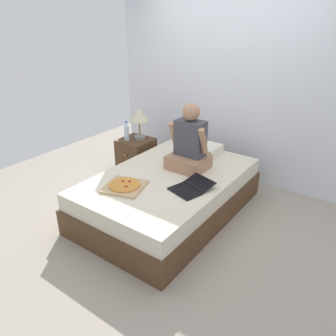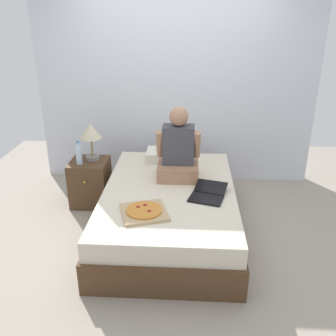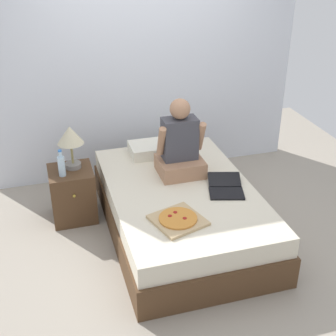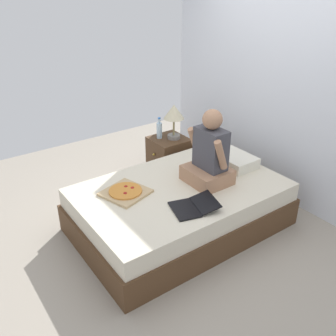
{
  "view_description": "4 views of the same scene",
  "coord_description": "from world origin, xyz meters",
  "px_view_note": "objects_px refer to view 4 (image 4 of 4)",
  "views": [
    {
      "loc": [
        1.97,
        -2.74,
        2.16
      ],
      "look_at": [
        0.11,
        -0.18,
        0.68
      ],
      "focal_mm": 35.0,
      "sensor_mm": 36.0,
      "label": 1
    },
    {
      "loc": [
        0.2,
        -3.48,
        2.21
      ],
      "look_at": [
        -0.01,
        -0.13,
        0.78
      ],
      "focal_mm": 40.0,
      "sensor_mm": 36.0,
      "label": 2
    },
    {
      "loc": [
        -1.21,
        -3.67,
        2.77
      ],
      "look_at": [
        -0.14,
        -0.01,
        0.74
      ],
      "focal_mm": 50.0,
      "sensor_mm": 36.0,
      "label": 3
    },
    {
      "loc": [
        2.62,
        -2.02,
        2.43
      ],
      "look_at": [
        -0.06,
        -0.12,
        0.72
      ],
      "focal_mm": 40.0,
      "sensor_mm": 36.0,
      "label": 4
    }
  ],
  "objects_px": {
    "water_bottle": "(159,130)",
    "laptop": "(192,207)",
    "nightstand_left": "(169,158)",
    "bed": "(180,207)",
    "pizza_box": "(125,192)",
    "lamp_on_left_nightstand": "(174,114)",
    "person_seated": "(209,156)"
  },
  "relations": [
    {
      "from": "water_bottle",
      "to": "laptop",
      "type": "distance_m",
      "value": 1.6
    },
    {
      "from": "nightstand_left",
      "to": "water_bottle",
      "type": "height_order",
      "value": "water_bottle"
    },
    {
      "from": "water_bottle",
      "to": "laptop",
      "type": "relative_size",
      "value": 0.57
    },
    {
      "from": "nightstand_left",
      "to": "bed",
      "type": "bearing_deg",
      "value": -29.45
    },
    {
      "from": "pizza_box",
      "to": "lamp_on_left_nightstand",
      "type": "bearing_deg",
      "value": 123.44
    },
    {
      "from": "bed",
      "to": "laptop",
      "type": "height_order",
      "value": "laptop"
    },
    {
      "from": "lamp_on_left_nightstand",
      "to": "pizza_box",
      "type": "height_order",
      "value": "lamp_on_left_nightstand"
    },
    {
      "from": "bed",
      "to": "water_bottle",
      "type": "distance_m",
      "value": 1.24
    },
    {
      "from": "bed",
      "to": "laptop",
      "type": "distance_m",
      "value": 0.5
    },
    {
      "from": "nightstand_left",
      "to": "laptop",
      "type": "xyz_separation_m",
      "value": [
        1.38,
        -0.73,
        0.24
      ]
    },
    {
      "from": "lamp_on_left_nightstand",
      "to": "person_seated",
      "type": "bearing_deg",
      "value": -16.71
    },
    {
      "from": "person_seated",
      "to": "laptop",
      "type": "relative_size",
      "value": 1.61
    },
    {
      "from": "lamp_on_left_nightstand",
      "to": "nightstand_left",
      "type": "bearing_deg",
      "value": -128.63
    },
    {
      "from": "person_seated",
      "to": "water_bottle",
      "type": "bearing_deg",
      "value": 171.63
    },
    {
      "from": "person_seated",
      "to": "bed",
      "type": "bearing_deg",
      "value": -104.73
    },
    {
      "from": "bed",
      "to": "nightstand_left",
      "type": "xyz_separation_m",
      "value": [
        -0.99,
        0.56,
        0.03
      ]
    },
    {
      "from": "bed",
      "to": "nightstand_left",
      "type": "bearing_deg",
      "value": 150.55
    },
    {
      "from": "bed",
      "to": "water_bottle",
      "type": "xyz_separation_m",
      "value": [
        -1.07,
        0.47,
        0.42
      ]
    },
    {
      "from": "bed",
      "to": "pizza_box",
      "type": "height_order",
      "value": "pizza_box"
    },
    {
      "from": "lamp_on_left_nightstand",
      "to": "water_bottle",
      "type": "relative_size",
      "value": 1.63
    },
    {
      "from": "bed",
      "to": "person_seated",
      "type": "distance_m",
      "value": 0.62
    },
    {
      "from": "bed",
      "to": "lamp_on_left_nightstand",
      "type": "relative_size",
      "value": 4.76
    },
    {
      "from": "nightstand_left",
      "to": "water_bottle",
      "type": "distance_m",
      "value": 0.41
    },
    {
      "from": "pizza_box",
      "to": "person_seated",
      "type": "bearing_deg",
      "value": 71.42
    },
    {
      "from": "person_seated",
      "to": "pizza_box",
      "type": "height_order",
      "value": "person_seated"
    },
    {
      "from": "water_bottle",
      "to": "laptop",
      "type": "xyz_separation_m",
      "value": [
        1.46,
        -0.64,
        -0.14
      ]
    },
    {
      "from": "water_bottle",
      "to": "person_seated",
      "type": "distance_m",
      "value": 1.17
    },
    {
      "from": "person_seated",
      "to": "nightstand_left",
      "type": "bearing_deg",
      "value": 166.38
    },
    {
      "from": "bed",
      "to": "water_bottle",
      "type": "relative_size",
      "value": 7.76
    },
    {
      "from": "laptop",
      "to": "nightstand_left",
      "type": "bearing_deg",
      "value": 152.27
    },
    {
      "from": "lamp_on_left_nightstand",
      "to": "water_bottle",
      "type": "height_order",
      "value": "lamp_on_left_nightstand"
    },
    {
      "from": "bed",
      "to": "person_seated",
      "type": "bearing_deg",
      "value": 75.27
    }
  ]
}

